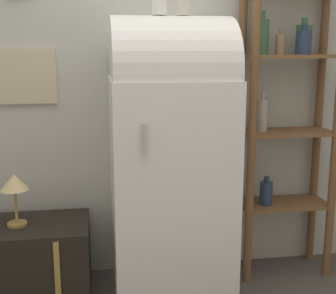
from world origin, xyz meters
name	(u,v)px	position (x,y,z in m)	size (l,w,h in m)	color
wall_back	(161,61)	(-0.01, 0.57, 1.35)	(7.00, 0.09, 2.70)	#B7B7AD
refrigerator	(171,154)	(0.00, 0.24, 0.84)	(0.67, 0.66, 1.60)	white
suitcase_trunk	(24,261)	(-0.85, 0.28, 0.22)	(0.75, 0.46, 0.44)	black
shelf_unit	(287,109)	(0.74, 0.38, 1.06)	(0.58, 0.29, 1.85)	brown
desk_lamp	(15,186)	(-0.87, 0.28, 0.68)	(0.16, 0.16, 0.30)	#AD8942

